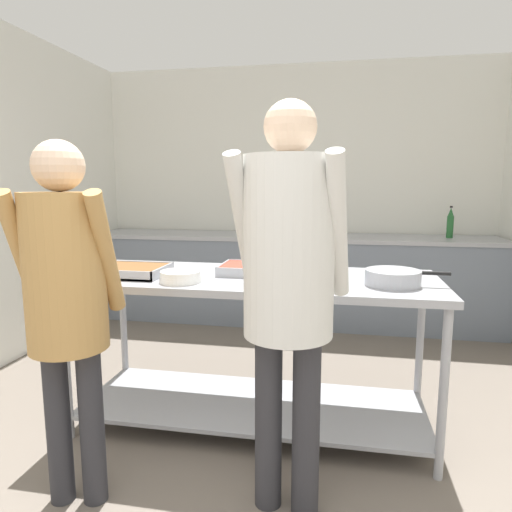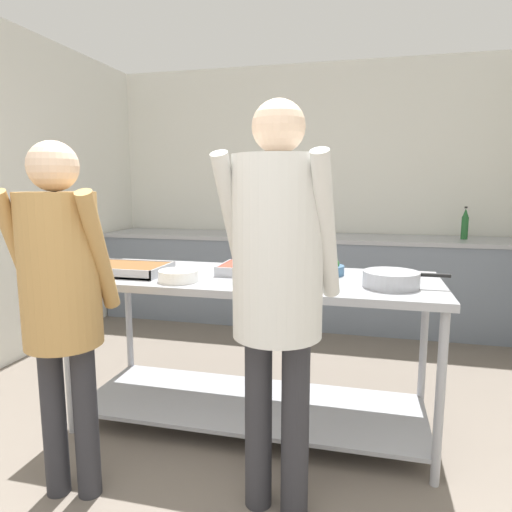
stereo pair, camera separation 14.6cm
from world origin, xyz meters
TOP-DOWN VIEW (x-y plane):
  - wall_rear at (0.00, 4.15)m, footprint 4.25×0.06m
  - back_counter at (-0.00, 3.78)m, footprint 4.09×0.65m
  - serving_counter at (0.03, 1.67)m, footprint 2.06×0.78m
  - serving_tray_vegetables at (-0.70, 1.57)m, footprint 0.47×0.32m
  - plate_stack at (-0.32, 1.44)m, footprint 0.22×0.22m
  - serving_tray_roast at (0.07, 1.75)m, footprint 0.48×0.31m
  - broccoli_bowl at (0.44, 1.82)m, footprint 0.19×0.19m
  - sauce_pan at (0.78, 1.57)m, footprint 0.42×0.28m
  - guest_serving_left at (0.31, 1.00)m, footprint 0.50×0.38m
  - guest_serving_right at (-0.61, 0.88)m, footprint 0.47×0.37m
  - water_bottle at (1.54, 3.82)m, footprint 0.06×0.06m

SIDE VIEW (x-z plane):
  - back_counter at x=0.00m, z-range 0.00..0.91m
  - serving_counter at x=0.03m, z-range 0.16..1.06m
  - serving_tray_roast at x=0.07m, z-range 0.89..0.95m
  - serving_tray_vegetables at x=-0.70m, z-range 0.89..0.95m
  - plate_stack at x=-0.32m, z-range 0.90..0.96m
  - broccoli_bowl at x=0.44m, z-range 0.88..0.98m
  - sauce_pan at x=0.78m, z-range 0.90..0.98m
  - guest_serving_right at x=-0.61m, z-range 0.19..1.78m
  - water_bottle at x=1.54m, z-range 0.89..1.20m
  - guest_serving_left at x=0.31m, z-range 0.20..1.94m
  - wall_rear at x=0.00m, z-range 0.00..2.65m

